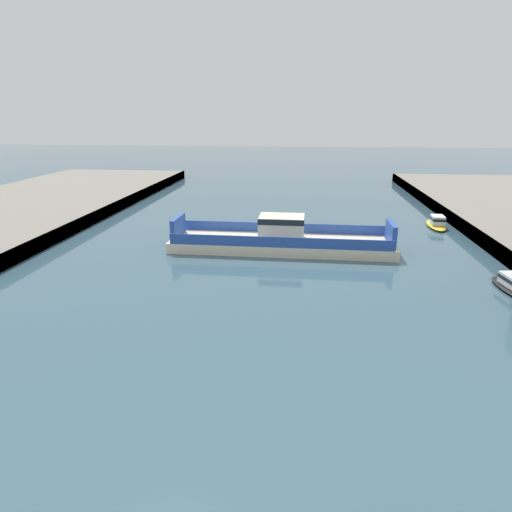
{
  "coord_description": "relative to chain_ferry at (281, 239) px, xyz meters",
  "views": [
    {
      "loc": [
        3.96,
        -10.14,
        13.9
      ],
      "look_at": [
        0.0,
        26.47,
        2.0
      ],
      "focal_mm": 30.6,
      "sensor_mm": 36.0,
      "label": 1
    }
  ],
  "objects": [
    {
      "name": "chain_ferry",
      "position": [
        0.0,
        0.0,
        0.0
      ],
      "size": [
        23.95,
        6.46,
        3.72
      ],
      "color": "beige",
      "rests_on": "ground"
    },
    {
      "name": "moored_boat_near_left",
      "position": [
        19.59,
        11.99,
        -0.52
      ],
      "size": [
        2.63,
        6.54,
        1.6
      ],
      "color": "yellow",
      "rests_on": "ground"
    }
  ]
}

